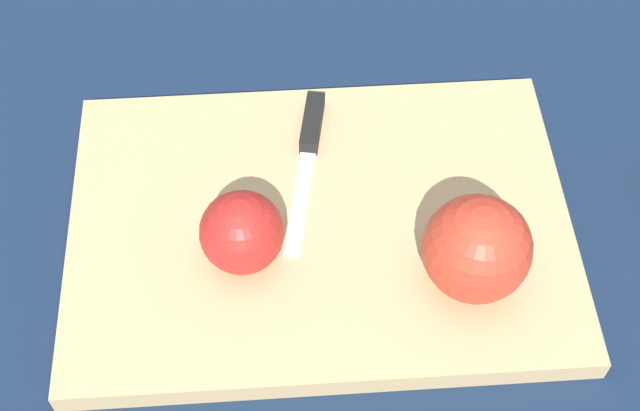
# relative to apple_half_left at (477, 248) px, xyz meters

# --- Properties ---
(ground_plane) EXTENTS (4.00, 4.00, 0.00)m
(ground_plane) POSITION_rel_apple_half_left_xyz_m (0.11, -0.08, -0.06)
(ground_plane) COLOR #14233D
(cutting_board) EXTENTS (0.46, 0.35, 0.02)m
(cutting_board) POSITION_rel_apple_half_left_xyz_m (0.11, -0.08, -0.05)
(cutting_board) COLOR tan
(cutting_board) RESTS_ON ground_plane
(apple_half_left) EXTENTS (0.09, 0.09, 0.09)m
(apple_half_left) POSITION_rel_apple_half_left_xyz_m (0.00, 0.00, 0.00)
(apple_half_left) COLOR red
(apple_half_left) RESTS_ON cutting_board
(apple_half_right) EXTENTS (0.07, 0.07, 0.07)m
(apple_half_right) POSITION_rel_apple_half_left_xyz_m (0.17, -0.06, -0.01)
(apple_half_right) COLOR red
(apple_half_right) RESTS_ON cutting_board
(knife) EXTENTS (0.07, 0.16, 0.02)m
(knife) POSITION_rel_apple_half_left_xyz_m (0.10, -0.16, -0.04)
(knife) COLOR silver
(knife) RESTS_ON cutting_board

